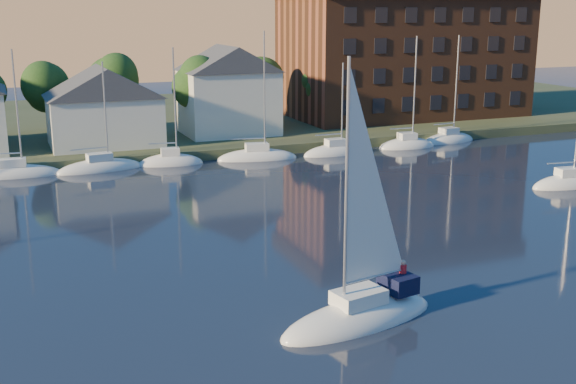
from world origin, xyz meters
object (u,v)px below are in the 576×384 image
condo_block (404,47)px  hero_sailboat (361,310)px  clubhouse_centre (104,105)px  clubhouse_east (228,89)px  drifting_sailboat_right (566,186)px

condo_block → hero_sailboat: bearing=-122.4°
clubhouse_centre → clubhouse_east: size_ratio=1.10×
clubhouse_centre → drifting_sailboat_right: bearing=-40.3°
clubhouse_centre → clubhouse_east: clubhouse_east is taller
clubhouse_east → hero_sailboat: size_ratio=0.76×
clubhouse_centre → clubhouse_east: bearing=8.1°
drifting_sailboat_right → clubhouse_east: bearing=129.1°
hero_sailboat → drifting_sailboat_right: (28.92, 17.67, -0.49)m
clubhouse_east → condo_block: (26.00, 5.95, 3.79)m
clubhouse_east → drifting_sailboat_right: 37.54m
clubhouse_centre → hero_sailboat: (5.31, -46.74, -4.55)m
clubhouse_centre → condo_block: condo_block is taller
clubhouse_centre → condo_block: 41.05m
hero_sailboat → clubhouse_east: bearing=-111.3°
clubhouse_east → drifting_sailboat_right: (20.23, -31.07, -5.90)m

